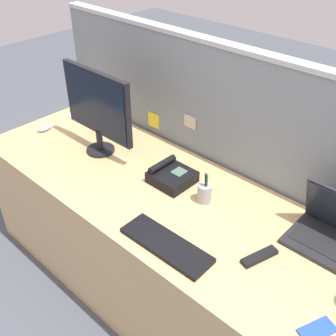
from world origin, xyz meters
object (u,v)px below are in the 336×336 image
desktop_monitor (97,107)px  cell_phone_white_slab (77,114)px  desk_phone (171,176)px  computer_mouse_right_hand (45,128)px  tv_remote (260,257)px  cell_phone_blue_case (317,330)px  keyboard_main (166,245)px  pen_cup (204,193)px

desktop_monitor → cell_phone_white_slab: desktop_monitor is taller
desk_phone → computer_mouse_right_hand: size_ratio=2.05×
desk_phone → tv_remote: desk_phone is taller
cell_phone_white_slab → tv_remote: tv_remote is taller
desk_phone → cell_phone_white_slab: (-0.99, 0.13, -0.03)m
cell_phone_blue_case → cell_phone_white_slab: bearing=-170.2°
cell_phone_blue_case → cell_phone_white_slab: 2.00m
desktop_monitor → tv_remote: desktop_monitor is taller
tv_remote → computer_mouse_right_hand: bearing=-163.2°
desktop_monitor → computer_mouse_right_hand: bearing=-168.7°
computer_mouse_right_hand → cell_phone_white_slab: (-0.03, 0.27, -0.01)m
cell_phone_white_slab → keyboard_main: bearing=-5.5°
desktop_monitor → computer_mouse_right_hand: 0.54m
cell_phone_blue_case → tv_remote: (-0.33, 0.15, 0.01)m
desktop_monitor → cell_phone_blue_case: (1.48, -0.25, -0.28)m
pen_cup → cell_phone_blue_case: (0.74, -0.29, -0.05)m
pen_cup → keyboard_main: bearing=-77.9°
tv_remote → pen_cup: bearing=178.3°
desk_phone → cell_phone_blue_case: (0.97, -0.30, -0.03)m
keyboard_main → cell_phone_blue_case: bearing=4.3°
keyboard_main → cell_phone_white_slab: 1.38m
computer_mouse_right_hand → tv_remote: 1.60m
desk_phone → cell_phone_white_slab: desk_phone is taller
computer_mouse_right_hand → desk_phone: bearing=2.7°
computer_mouse_right_hand → cell_phone_blue_case: bearing=-10.5°
keyboard_main → cell_phone_blue_case: size_ratio=3.18×
desk_phone → cell_phone_blue_case: size_ratio=1.53×
desk_phone → cell_phone_blue_case: bearing=-17.4°
cell_phone_white_slab → pen_cup: bearing=8.8°
computer_mouse_right_hand → pen_cup: bearing=0.5°
computer_mouse_right_hand → pen_cup: (1.19, 0.13, 0.04)m
desktop_monitor → pen_cup: size_ratio=2.94×
pen_cup → tv_remote: size_ratio=1.03×
desktop_monitor → cell_phone_blue_case: desktop_monitor is taller
computer_mouse_right_hand → cell_phone_white_slab: computer_mouse_right_hand is taller
pen_cup → tv_remote: (0.41, -0.14, -0.04)m
computer_mouse_right_hand → tv_remote: computer_mouse_right_hand is taller
keyboard_main → pen_cup: 0.36m
cell_phone_white_slab → tv_remote: (1.62, -0.28, 0.01)m
cell_phone_blue_case → cell_phone_white_slab: (-1.96, 0.43, 0.00)m
desktop_monitor → keyboard_main: desktop_monitor is taller
computer_mouse_right_hand → tv_remote: bearing=-6.0°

